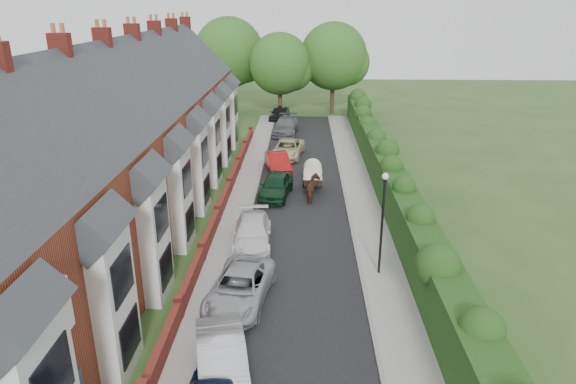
% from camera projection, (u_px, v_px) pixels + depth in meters
% --- Properties ---
extents(ground, '(140.00, 140.00, 0.00)m').
position_uv_depth(ground, '(309.00, 322.00, 21.13)').
color(ground, '#2D4C1E').
rests_on(ground, ground).
extents(road, '(6.00, 58.00, 0.02)m').
position_uv_depth(road, '(299.00, 216.00, 31.44)').
color(road, black).
rests_on(road, ground).
extents(pavement_hedge_side, '(2.20, 58.00, 0.12)m').
position_uv_depth(pavement_hedge_side, '(366.00, 216.00, 31.30)').
color(pavement_hedge_side, '#9B9993').
rests_on(pavement_hedge_side, ground).
extents(pavement_house_side, '(1.70, 58.00, 0.12)m').
position_uv_depth(pavement_house_side, '(237.00, 215.00, 31.53)').
color(pavement_house_side, '#9B9993').
rests_on(pavement_house_side, ground).
extents(kerb_hedge_side, '(0.18, 58.00, 0.13)m').
position_uv_depth(kerb_hedge_side, '(349.00, 216.00, 31.33)').
color(kerb_hedge_side, gray).
rests_on(kerb_hedge_side, ground).
extents(kerb_house_side, '(0.18, 58.00, 0.13)m').
position_uv_depth(kerb_house_side, '(250.00, 215.00, 31.51)').
color(kerb_house_side, gray).
rests_on(kerb_house_side, ground).
extents(hedge, '(2.10, 58.00, 2.85)m').
position_uv_depth(hedge, '(398.00, 193.00, 30.71)').
color(hedge, '#173611').
rests_on(hedge, ground).
extents(terrace_row, '(9.05, 40.50, 11.50)m').
position_uv_depth(terrace_row, '(118.00, 149.00, 29.23)').
color(terrace_row, '#963D26').
rests_on(terrace_row, ground).
extents(garden_wall_row, '(0.35, 40.35, 1.10)m').
position_uv_depth(garden_wall_row, '(218.00, 215.00, 30.48)').
color(garden_wall_row, maroon).
rests_on(garden_wall_row, ground).
extents(lamppost, '(0.32, 0.32, 5.16)m').
position_uv_depth(lamppost, '(383.00, 211.00, 23.62)').
color(lamppost, black).
rests_on(lamppost, ground).
extents(tree_far_left, '(7.14, 6.80, 9.29)m').
position_uv_depth(tree_far_left, '(283.00, 65.00, 56.73)').
color(tree_far_left, '#332316').
rests_on(tree_far_left, ground).
extents(tree_far_right, '(7.98, 7.60, 10.31)m').
position_uv_depth(tree_far_right, '(337.00, 58.00, 58.22)').
color(tree_far_right, '#332316').
rests_on(tree_far_right, ground).
extents(tree_far_back, '(8.40, 8.00, 10.82)m').
position_uv_depth(tree_far_back, '(233.00, 54.00, 59.40)').
color(tree_far_back, '#332316').
rests_on(tree_far_back, ground).
extents(car_silver_a, '(2.68, 5.01, 1.57)m').
position_uv_depth(car_silver_a, '(222.00, 363.00, 17.54)').
color(car_silver_a, '#B8B8BD').
rests_on(car_silver_a, ground).
extents(car_silver_b, '(3.09, 5.45, 1.43)m').
position_uv_depth(car_silver_b, '(240.00, 287.00, 22.27)').
color(car_silver_b, '#A9ABB0').
rests_on(car_silver_b, ground).
extents(car_white, '(2.26, 5.01, 1.42)m').
position_uv_depth(car_white, '(252.00, 233.00, 27.52)').
color(car_white, white).
rests_on(car_white, ground).
extents(car_green, '(2.48, 4.83, 1.57)m').
position_uv_depth(car_green, '(276.00, 186.00, 34.35)').
color(car_green, black).
rests_on(car_green, ground).
extents(car_red, '(2.41, 4.67, 1.46)m').
position_uv_depth(car_red, '(278.00, 163.00, 39.36)').
color(car_red, '#9C1112').
rests_on(car_red, ground).
extents(car_beige, '(2.98, 5.28, 1.39)m').
position_uv_depth(car_beige, '(288.00, 149.00, 43.22)').
color(car_beige, beige).
rests_on(car_beige, ground).
extents(car_grey, '(2.73, 5.73, 1.61)m').
position_uv_depth(car_grey, '(286.00, 126.00, 50.74)').
color(car_grey, '#5B5D63').
rests_on(car_grey, ground).
extents(car_black, '(2.44, 4.60, 1.49)m').
position_uv_depth(car_black, '(279.00, 113.00, 56.81)').
color(car_black, black).
rests_on(car_black, ground).
extents(horse, '(1.00, 2.04, 1.69)m').
position_uv_depth(horse, '(313.00, 189.00, 33.58)').
color(horse, '#4A281B').
rests_on(horse, ground).
extents(horse_cart, '(1.33, 2.95, 2.13)m').
position_uv_depth(horse_cart, '(313.00, 173.00, 35.48)').
color(horse_cart, black).
rests_on(horse_cart, ground).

